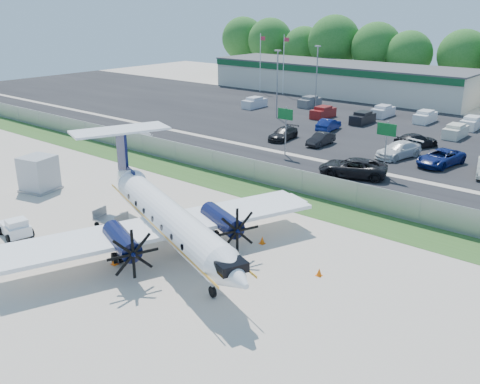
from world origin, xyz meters
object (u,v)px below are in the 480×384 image
Objects in this scene: baggage_cart_far at (218,259)px; baggage_cart_near at (111,219)px; pushback_tug at (16,228)px; service_container at (39,175)px; aircraft at (167,217)px.

baggage_cart_near is at bearing -178.36° from baggage_cart_far.
baggage_cart_far is (9.87, 0.28, -0.04)m from baggage_cart_near.
service_container reaches higher than pushback_tug.
service_container is at bearing 174.31° from baggage_cart_near.
aircraft reaches higher than baggage_cart_far.
baggage_cart_near is (-6.16, 0.25, -1.87)m from aircraft.
aircraft is 8.50× the size of baggage_cart_near.
aircraft is 6.37× the size of service_container.
baggage_cart_near is 1.05× the size of baggage_cart_far.
service_container is at bearing 177.77° from baggage_cart_far.
aircraft is at bearing -2.36° from baggage_cart_near.
aircraft reaches higher than baggage_cart_near.
service_container is at bearing 175.50° from aircraft.
aircraft is 6.44m from baggage_cart_near.
service_container reaches higher than baggage_cart_far.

